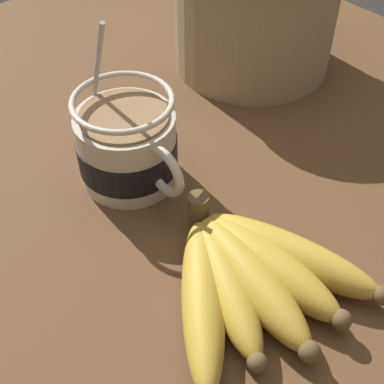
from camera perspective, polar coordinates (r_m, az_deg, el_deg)
The scene contains 4 objects.
table at distance 55.77cm, azimuth -3.74°, elevation -1.91°, with size 100.78×100.78×3.39cm.
coffee_mug at distance 54.52cm, azimuth -6.52°, elevation 5.02°, with size 16.26×10.20×16.95cm.
banana_bunch at distance 46.15cm, azimuth 6.24°, elevation -8.89°, with size 18.53×19.82×4.24cm.
woven_basket at distance 71.36cm, azimuth 6.77°, elevation 19.13°, with size 21.46×21.46×15.47cm.
Camera 1 is at (30.99, -22.18, 42.41)cm, focal length 50.00 mm.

